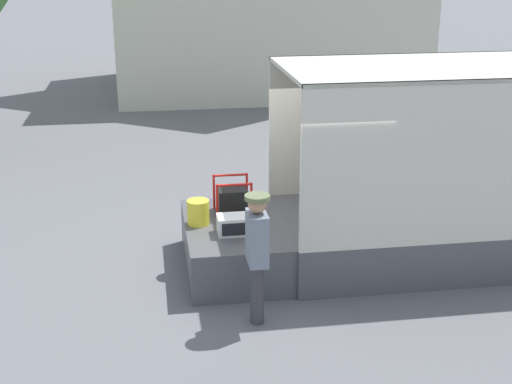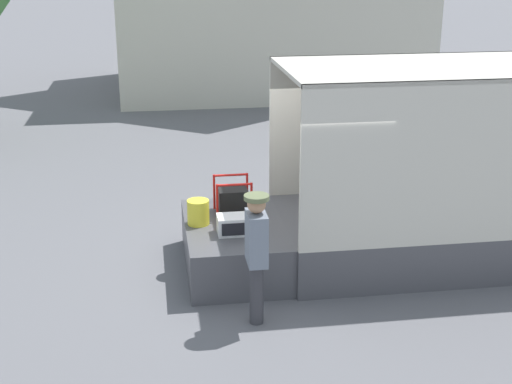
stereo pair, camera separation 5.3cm
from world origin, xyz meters
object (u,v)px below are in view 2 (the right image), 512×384
microwave (236,225)px  orange_bucket (198,212)px  worker_person (257,246)px  portable_generator (234,200)px

microwave → orange_bucket: 0.68m
orange_bucket → worker_person: size_ratio=0.21×
microwave → worker_person: (0.09, -1.32, 0.23)m
portable_generator → worker_person: size_ratio=0.32×
microwave → orange_bucket: (-0.51, 0.45, 0.05)m
orange_bucket → worker_person: 1.87m
microwave → orange_bucket: orange_bucket is taller
portable_generator → orange_bucket: bearing=-147.3°
portable_generator → orange_bucket: portable_generator is taller
microwave → orange_bucket: bearing=139.0°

